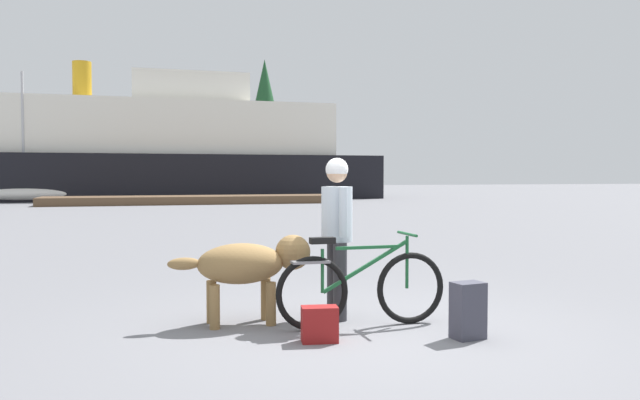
# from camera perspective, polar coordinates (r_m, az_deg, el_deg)

# --- Properties ---
(ground_plane) EXTENTS (160.00, 160.00, 0.00)m
(ground_plane) POSITION_cam_1_polar(r_m,az_deg,el_deg) (6.13, 3.78, -11.69)
(ground_plane) COLOR slate
(bicycle) EXTENTS (1.73, 0.44, 0.91)m
(bicycle) POSITION_cam_1_polar(r_m,az_deg,el_deg) (6.23, 3.71, -7.84)
(bicycle) COLOR black
(bicycle) RESTS_ON ground_plane
(person_cyclist) EXTENTS (0.32, 0.53, 1.65)m
(person_cyclist) POSITION_cam_1_polar(r_m,az_deg,el_deg) (6.53, 1.52, -2.06)
(person_cyclist) COLOR #333338
(person_cyclist) RESTS_ON ground_plane
(dog) EXTENTS (1.42, 0.47, 0.88)m
(dog) POSITION_cam_1_polar(r_m,az_deg,el_deg) (6.37, -6.29, -5.74)
(dog) COLOR olive
(dog) RESTS_ON ground_plane
(backpack) EXTENTS (0.31, 0.24, 0.51)m
(backpack) POSITION_cam_1_polar(r_m,az_deg,el_deg) (5.97, 13.12, -9.62)
(backpack) COLOR #3F3F4C
(backpack) RESTS_ON ground_plane
(handbag_pannier) EXTENTS (0.34, 0.23, 0.32)m
(handbag_pannier) POSITION_cam_1_polar(r_m,az_deg,el_deg) (5.73, -0.04, -11.07)
(handbag_pannier) COLOR maroon
(handbag_pannier) RESTS_ON ground_plane
(dock_pier) EXTENTS (14.85, 2.96, 0.40)m
(dock_pier) POSITION_cam_1_polar(r_m,az_deg,el_deg) (33.17, -11.16, 0.02)
(dock_pier) COLOR brown
(dock_pier) RESTS_ON ground_plane
(ferry_boat) EXTENTS (28.69, 8.36, 8.26)m
(ferry_boat) POSITION_cam_1_polar(r_m,az_deg,el_deg) (40.91, -15.45, 4.13)
(ferry_boat) COLOR black
(ferry_boat) RESTS_ON ground_plane
(sailboat_moored) EXTENTS (6.53, 1.83, 7.03)m
(sailboat_moored) POSITION_cam_1_polar(r_m,az_deg,el_deg) (37.82, -25.00, 0.57)
(sailboat_moored) COLOR silver
(sailboat_moored) RESTS_ON ground_plane
(pine_tree_center) EXTENTS (3.59, 3.59, 11.50)m
(pine_tree_center) POSITION_cam_1_polar(r_m,az_deg,el_deg) (63.25, -10.57, 7.43)
(pine_tree_center) COLOR #4C331E
(pine_tree_center) RESTS_ON ground_plane
(pine_tree_far_right) EXTENTS (4.13, 4.13, 12.51)m
(pine_tree_far_right) POSITION_cam_1_polar(r_m,az_deg,el_deg) (61.75, -4.98, 8.21)
(pine_tree_far_right) COLOR #4C331E
(pine_tree_far_right) RESTS_ON ground_plane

